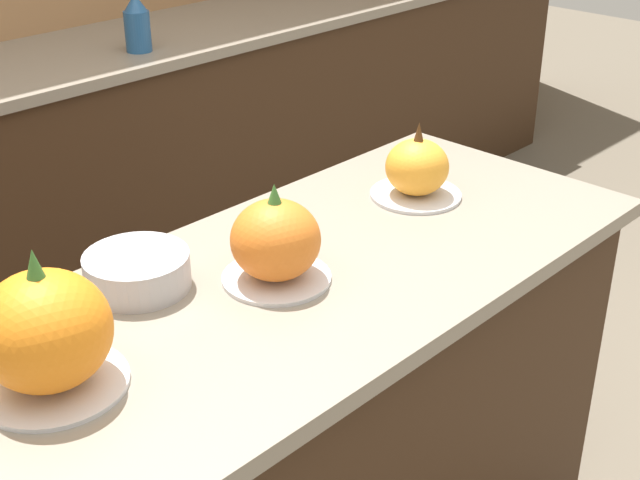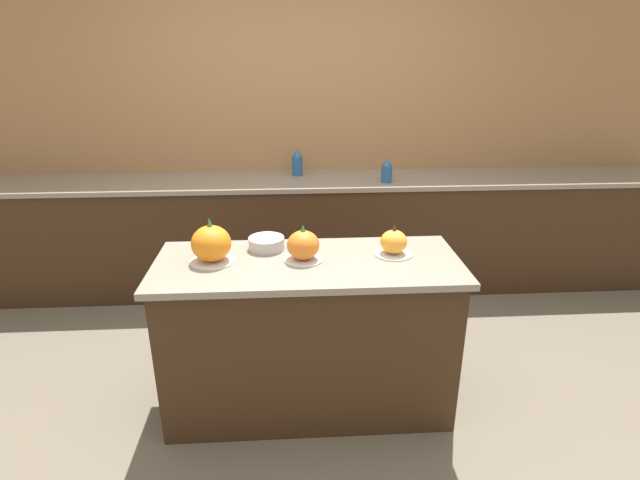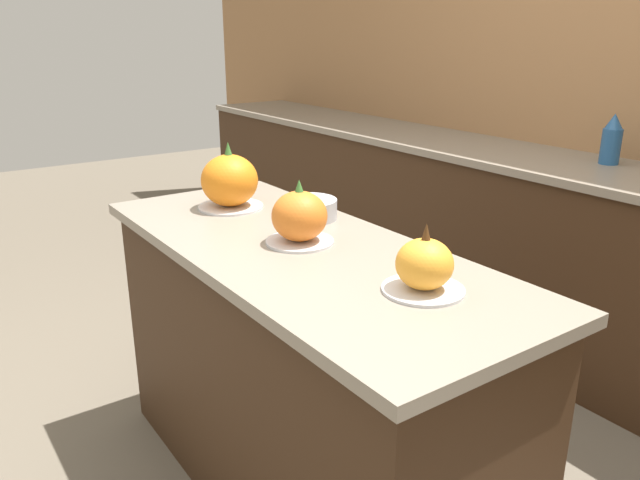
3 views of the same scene
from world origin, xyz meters
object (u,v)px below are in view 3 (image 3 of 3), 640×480
Objects in this scene: pumpkin_cake_right at (424,267)px; pumpkin_cake_center at (299,218)px; pumpkin_cake_left at (230,182)px; bottle_tall at (612,140)px; mixing_bowl at (308,209)px.

pumpkin_cake_center is at bearing -174.37° from pumpkin_cake_right.
bottle_tall is (0.46, 1.60, 0.05)m from pumpkin_cake_left.
bottle_tall reaches higher than pumpkin_cake_center.
pumpkin_cake_left is 0.94m from pumpkin_cake_right.
bottle_tall is at bearing 82.28° from mixing_bowl.
pumpkin_cake_right is 1.63m from bottle_tall.
bottle_tall is 1.47m from mixing_bowl.
mixing_bowl is at bearing 140.01° from pumpkin_cake_center.
pumpkin_cake_center is (0.46, -0.01, -0.02)m from pumpkin_cake_left.
pumpkin_cake_center is at bearing -90.12° from bottle_tall.
pumpkin_cake_right is 0.93× the size of bottle_tall.
bottle_tall is at bearing 89.88° from pumpkin_cake_center.
mixing_bowl is at bearing 170.22° from pumpkin_cake_right.
bottle_tall is at bearing 73.80° from pumpkin_cake_left.
pumpkin_cake_center is at bearing -39.99° from mixing_bowl.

